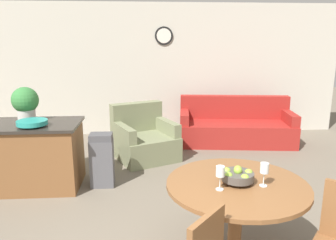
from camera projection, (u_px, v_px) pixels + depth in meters
The scene contains 11 objects.
wall_back at pixel (150, 70), 6.82m from camera, with size 8.00×0.09×2.70m.
dining_table at pixel (236, 202), 2.80m from camera, with size 1.20×1.20×0.77m.
fruit_bowl at pixel (237, 175), 2.75m from camera, with size 0.27×0.27×0.15m.
wine_glass_left at pixel (220, 172), 2.60m from camera, with size 0.07×0.07×0.20m.
wine_glass_right at pixel (264, 169), 2.67m from camera, with size 0.07×0.07×0.20m.
kitchen_island at pixel (35, 155), 4.38m from camera, with size 1.23×0.80×0.89m.
teal_bowl at pixel (32, 123), 4.10m from camera, with size 0.37×0.37×0.08m.
potted_plant at pixel (25, 102), 4.39m from camera, with size 0.35×0.35×0.45m.
trash_bin at pixel (102, 160), 4.43m from camera, with size 0.31×0.24×0.73m.
couch at pixel (235, 128), 6.38m from camera, with size 2.24×1.13×0.88m.
armchair at pixel (144, 140), 5.55m from camera, with size 1.21×1.22×0.90m.
Camera 1 is at (-0.11, -1.60, 1.93)m, focal length 35.00 mm.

